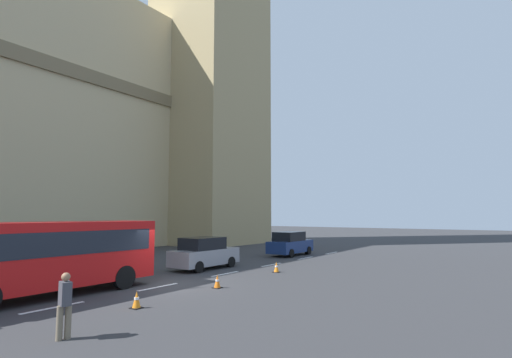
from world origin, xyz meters
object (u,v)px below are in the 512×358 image
Objects in this scene: traffic_cone_middle at (217,281)px; traffic_cone_east at (276,267)px; sedan_trailing at (290,244)px; pedestrian_near_cones at (65,303)px; sedan_lead at (204,253)px; traffic_cone_west at (137,300)px.

traffic_cone_middle is 5.37m from traffic_cone_east.
sedan_trailing reaches higher than pedestrian_near_cones.
traffic_cone_middle is 7.65m from pedestrian_near_cones.
sedan_lead is 2.60× the size of pedestrian_near_cones.
sedan_lead is 4.46m from traffic_cone_east.
pedestrian_near_cones is at bearing -172.71° from traffic_cone_east.
traffic_cone_west and traffic_cone_middle have the same top height.
traffic_cone_west is at bearing 20.71° from pedestrian_near_cones.
traffic_cone_east is (-8.14, -3.82, -0.63)m from sedan_trailing.
sedan_trailing is 9.02m from traffic_cone_east.
pedestrian_near_cones is at bearing -159.29° from traffic_cone_west.
sedan_lead reaches higher than traffic_cone_middle.
traffic_cone_east is at bearing -154.85° from sedan_trailing.
pedestrian_near_cones is at bearing -165.41° from sedan_trailing.
sedan_lead is 7.59× the size of traffic_cone_middle.
traffic_cone_east is at bearing -72.83° from sedan_lead.
traffic_cone_west is 1.00× the size of traffic_cone_east.
traffic_cone_east is 12.99m from pedestrian_near_cones.
traffic_cone_west is 4.34m from traffic_cone_middle.
sedan_trailing reaches higher than traffic_cone_east.
pedestrian_near_cones is (-3.17, -1.20, 0.63)m from traffic_cone_west.
traffic_cone_west is at bearing -150.94° from sedan_lead.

